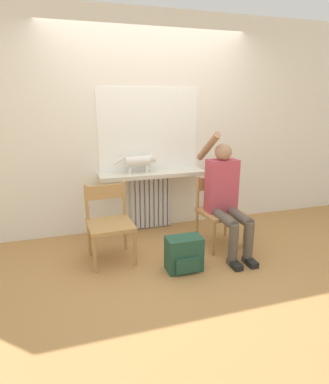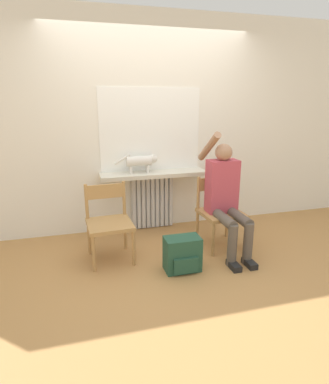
{
  "view_description": "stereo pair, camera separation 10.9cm",
  "coord_description": "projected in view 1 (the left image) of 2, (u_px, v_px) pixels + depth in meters",
  "views": [
    {
      "loc": [
        -1.02,
        -2.78,
        1.67
      ],
      "look_at": [
        0.0,
        0.53,
        0.67
      ],
      "focal_mm": 30.0,
      "sensor_mm": 36.0,
      "label": 1
    },
    {
      "loc": [
        -0.91,
        -2.82,
        1.67
      ],
      "look_at": [
        0.0,
        0.53,
        0.67
      ],
      "focal_mm": 30.0,
      "sensor_mm": 36.0,
      "label": 2
    }
  ],
  "objects": [
    {
      "name": "person",
      "position": [
        226.0,
        194.0,
        3.58
      ],
      "size": [
        0.36,
        1.04,
        1.35
      ],
      "color": "brown",
      "rests_on": "ground_plane"
    },
    {
      "name": "ground_plane",
      "position": [
        179.0,
        268.0,
        3.31
      ],
      "size": [
        12.0,
        12.0,
        0.0
      ],
      "primitive_type": "plane",
      "color": "#B27F47"
    },
    {
      "name": "chair_left",
      "position": [
        109.0,
        222.0,
        3.39
      ],
      "size": [
        0.49,
        0.49,
        0.81
      ],
      "rotation": [
        0.0,
        0.0,
        0.06
      ],
      "color": "#B2844C",
      "rests_on": "ground_plane"
    },
    {
      "name": "radiator",
      "position": [
        151.0,
        201.0,
        4.26
      ],
      "size": [
        0.56,
        0.08,
        0.74
      ],
      "color": "silver",
      "rests_on": "ground_plane"
    },
    {
      "name": "wall_with_window",
      "position": [
        148.0,
        126.0,
        4.06
      ],
      "size": [
        7.0,
        0.06,
        2.7
      ],
      "color": "white",
      "rests_on": "ground_plane"
    },
    {
      "name": "windowsill",
      "position": [
        153.0,
        174.0,
        4.05
      ],
      "size": [
        1.34,
        0.32,
        0.05
      ],
      "color": "beige",
      "rests_on": "radiator"
    },
    {
      "name": "chair_right",
      "position": [
        219.0,
        210.0,
        3.75
      ],
      "size": [
        0.49,
        0.49,
        0.81
      ],
      "rotation": [
        0.0,
        0.0,
        0.08
      ],
      "color": "#B2844C",
      "rests_on": "ground_plane"
    },
    {
      "name": "cat",
      "position": [
        140.0,
        161.0,
        3.98
      ],
      "size": [
        0.54,
        0.12,
        0.25
      ],
      "color": "silver",
      "rests_on": "windowsill"
    },
    {
      "name": "backpack",
      "position": [
        184.0,
        254.0,
        3.23
      ],
      "size": [
        0.36,
        0.24,
        0.35
      ],
      "color": "#234C38",
      "rests_on": "ground_plane"
    },
    {
      "name": "window_glass",
      "position": [
        149.0,
        130.0,
        4.04
      ],
      "size": [
        1.29,
        0.01,
        1.03
      ],
      "color": "white",
      "rests_on": "windowsill"
    }
  ]
}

